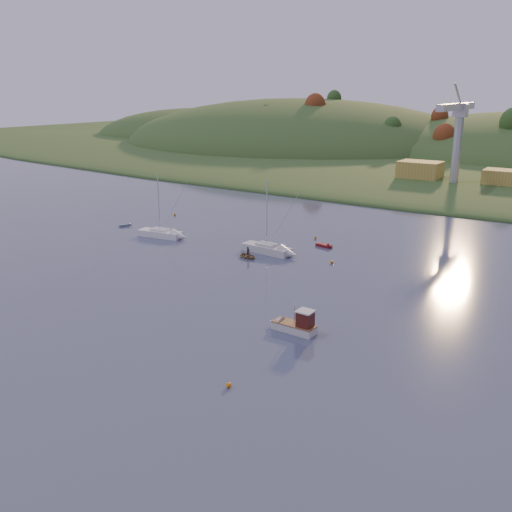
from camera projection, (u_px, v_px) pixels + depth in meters
The scene contains 20 objects.
ground at pixel (79, 376), 54.15m from camera, with size 500.00×500.00×0.00m, color #354058.
shore_slope at pixel (485, 172), 185.78m from camera, with size 640.00×150.00×7.00m, color #324C1E.
hill_left_far at pixel (200, 138), 310.85m from camera, with size 120.00×100.00×32.00m, color #324C1E.
hill_left at pixel (298, 148), 261.62m from camera, with size 170.00×140.00×44.00m, color #324C1E.
hillside_trees at pixel (498, 165), 201.74m from camera, with size 280.00×50.00×32.00m, color #224619, non-canonical shape.
wharf at pixel (467, 188), 148.48m from camera, with size 42.00×16.00×2.40m, color slate.
shed_west at pixel (420, 170), 155.18m from camera, with size 11.00×8.00×4.80m, color #A88F38.
shed_east at pixel (502, 178), 144.91m from camera, with size 9.00×7.00×4.00m, color #A88F38.
dock_crane at pixel (457, 126), 142.67m from camera, with size 3.20×28.00×20.30m.
fishing_boat at pixel (291, 324), 64.02m from camera, with size 5.96×2.00×3.77m.
sailboat_near at pixel (160, 233), 104.56m from camera, with size 8.69×3.67×11.69m.
sailboat_far at pixel (267, 248), 94.47m from camera, with size 8.89×3.16×12.13m.
canoe at pixel (248, 256), 91.62m from camera, with size 2.32×3.25×0.67m, color #978053.
paddler at pixel (248, 253), 91.48m from camera, with size 0.59×0.39×1.62m, color black.
red_tender at pixel (327, 246), 97.76m from camera, with size 3.50×1.78×1.14m.
grey_dinghy at pixel (127, 225), 113.07m from camera, with size 2.14×2.73×0.97m.
buoy_0 at pixel (229, 385), 51.99m from camera, with size 0.50×0.50×0.50m, color orange.
buoy_1 at pixel (332, 262), 88.81m from camera, with size 0.50×0.50×0.50m, color orange.
buoy_2 at pixel (175, 214), 122.19m from camera, with size 0.50×0.50×0.50m, color orange.
buoy_3 at pixel (315, 237), 103.35m from camera, with size 0.50×0.50×0.50m, color orange.
Camera 1 is at (41.07, -31.14, 26.28)m, focal length 40.00 mm.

